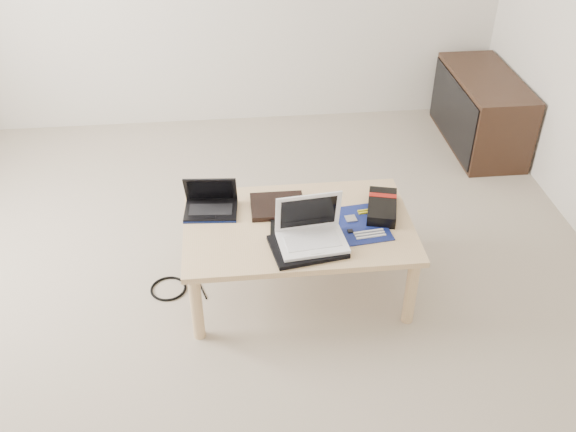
{
  "coord_description": "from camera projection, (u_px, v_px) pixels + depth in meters",
  "views": [
    {
      "loc": [
        0.05,
        -2.38,
        2.23
      ],
      "look_at": [
        0.3,
        0.08,
        0.45
      ],
      "focal_mm": 40.0,
      "sensor_mm": 36.0,
      "label": 1
    }
  ],
  "objects": [
    {
      "name": "remote",
      "position": [
        321.0,
        208.0,
        3.17
      ],
      "size": [
        0.09,
        0.24,
        0.02
      ],
      "color": "#A8A8AC",
      "rests_on": "coffee_table"
    },
    {
      "name": "gpu_box",
      "position": [
        382.0,
        207.0,
        3.14
      ],
      "size": [
        0.2,
        0.3,
        0.06
      ],
      "color": "black",
      "rests_on": "coffee_table"
    },
    {
      "name": "book",
      "position": [
        277.0,
        206.0,
        3.18
      ],
      "size": [
        0.27,
        0.22,
        0.03
      ],
      "color": "black",
      "rests_on": "coffee_table"
    },
    {
      "name": "media_cabinet",
      "position": [
        480.0,
        111.0,
        4.39
      ],
      "size": [
        0.41,
        0.9,
        0.5
      ],
      "color": "#372416",
      "rests_on": "ground"
    },
    {
      "name": "netbook",
      "position": [
        211.0,
        204.0,
        3.15
      ],
      "size": [
        0.27,
        0.21,
        0.18
      ],
      "color": "black",
      "rests_on": "coffee_table"
    },
    {
      "name": "motherboard",
      "position": [
        360.0,
        224.0,
        3.07
      ],
      "size": [
        0.28,
        0.34,
        0.01
      ],
      "color": "#0C1A51",
      "rests_on": "coffee_table"
    },
    {
      "name": "floor_cable_trail",
      "position": [
        196.0,
        276.0,
        3.37
      ],
      "size": [
        0.12,
        0.36,
        0.01
      ],
      "primitive_type": "cylinder",
      "rotation": [
        1.57,
        0.0,
        0.3
      ],
      "color": "black",
      "rests_on": "ground"
    },
    {
      "name": "white_laptop",
      "position": [
        311.0,
        232.0,
        2.92
      ],
      "size": [
        0.33,
        0.25,
        0.22
      ],
      "color": "white",
      "rests_on": "neoprene_sleeve"
    },
    {
      "name": "ground",
      "position": [
        230.0,
        301.0,
        3.22
      ],
      "size": [
        4.0,
        4.0,
        0.0
      ],
      "primitive_type": "plane",
      "color": "#AEA18D",
      "rests_on": "ground"
    },
    {
      "name": "tablet",
      "position": [
        295.0,
        229.0,
        3.04
      ],
      "size": [
        0.25,
        0.2,
        0.01
      ],
      "color": "black",
      "rests_on": "coffee_table"
    },
    {
      "name": "neoprene_sleeve",
      "position": [
        308.0,
        247.0,
        2.92
      ],
      "size": [
        0.36,
        0.29,
        0.02
      ],
      "primitive_type": "cube",
      "rotation": [
        0.0,
        0.0,
        0.17
      ],
      "color": "black",
      "rests_on": "coffee_table"
    },
    {
      "name": "floor_cable_coil",
      "position": [
        168.0,
        289.0,
        3.29
      ],
      "size": [
        0.21,
        0.21,
        0.01
      ],
      "primitive_type": "torus",
      "rotation": [
        0.0,
        0.0,
        -0.14
      ],
      "color": "black",
      "rests_on": "ground"
    },
    {
      "name": "cable_coil",
      "position": [
        286.0,
        221.0,
        3.09
      ],
      "size": [
        0.13,
        0.13,
        0.01
      ],
      "primitive_type": "torus",
      "rotation": [
        0.0,
        0.0,
        -0.26
      ],
      "color": "black",
      "rests_on": "coffee_table"
    },
    {
      "name": "coffee_table",
      "position": [
        298.0,
        232.0,
        3.11
      ],
      "size": [
        1.1,
        0.7,
        0.4
      ],
      "color": "tan",
      "rests_on": "ground"
    }
  ]
}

